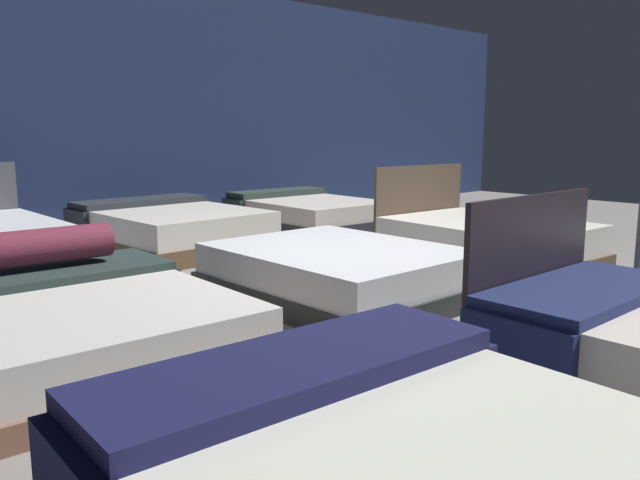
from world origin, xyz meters
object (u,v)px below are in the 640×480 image
Objects in this scene: bed_3 at (77,319)px; bed_7 at (171,229)px; bed_4 at (339,273)px; bed_5 at (486,240)px; bed_8 at (308,214)px.

bed_3 reaches higher than bed_7.
bed_4 is 2.19m from bed_5.
bed_5 is (4.35, -0.08, 0.01)m from bed_3.
bed_4 is 0.97× the size of bed_5.
bed_7 reaches higher than bed_8.
bed_3 is 1.06× the size of bed_4.
bed_5 is 2.89m from bed_8.
bed_3 is 1.03× the size of bed_5.
bed_5 reaches higher than bed_3.
bed_8 is at bearing -2.77° from bed_7.
bed_4 is (2.16, -0.11, -0.01)m from bed_3.
bed_3 is 4.35m from bed_5.
bed_5 is 3.61m from bed_7.
bed_7 reaches higher than bed_4.
bed_3 is at bearing 176.58° from bed_4.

